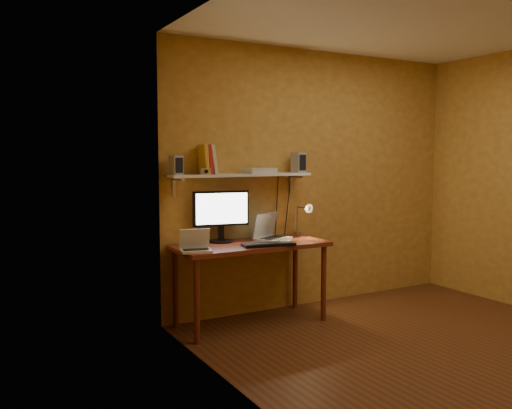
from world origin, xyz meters
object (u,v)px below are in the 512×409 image
laptop (269,232)px  speaker_left (176,165)px  mouse (285,242)px  monitor (221,213)px  keyboard (269,244)px  wall_shelf (241,175)px  router (259,171)px  shelf_camera (206,171)px  netbook (195,245)px  desk (251,252)px  desk_lamp (304,215)px  speaker_right (299,162)px

laptop → speaker_left: 1.11m
mouse → monitor: bearing=143.3°
keyboard → speaker_left: bearing=162.6°
wall_shelf → monitor: size_ratio=2.71×
laptop → router: (-0.07, 0.07, 0.58)m
mouse → shelf_camera: bearing=156.5°
netbook → speaker_left: bearing=109.4°
desk → desk_lamp: size_ratio=3.73×
netbook → shelf_camera: 0.69m
desk_lamp → desk: bearing=-169.2°
monitor → keyboard: 0.54m
monitor → mouse: bearing=-28.5°
desk_lamp → monitor: bearing=175.8°
laptop → mouse: 0.30m
speaker_left → router: 0.83m
desk → wall_shelf: 0.72m
desk → desk_lamp: 0.73m
desk → shelf_camera: 0.84m
netbook → speaker_left: (-0.04, 0.32, 0.66)m
wall_shelf → router: 0.19m
wall_shelf → desk_lamp: wall_shelf is taller
speaker_right → netbook: bearing=-177.0°
router → desk_lamp: bearing=-6.9°
keyboard → router: bearing=83.8°
monitor → laptop: size_ratio=1.27×
keyboard → laptop: bearing=69.4°
wall_shelf → netbook: (-0.60, -0.33, -0.56)m
netbook → desk_lamp: size_ratio=0.76×
keyboard → mouse: size_ratio=4.26×
monitor → desk_lamp: bearing=6.5°
speaker_left → netbook: bearing=-96.1°
monitor → wall_shelf: bearing=12.0°
keyboard → monitor: bearing=136.3°
netbook → desk_lamp: (1.26, 0.26, 0.16)m
desk_lamp → laptop: bearing=-178.1°
monitor → speaker_left: (-0.43, -0.01, 0.44)m
netbook → speaker_right: (1.24, 0.33, 0.67)m
keyboard → mouse: 0.18m
keyboard → router: (0.12, 0.38, 0.64)m
mouse → speaker_right: (0.39, 0.38, 0.70)m
wall_shelf → laptop: 0.61m
netbook → keyboard: bearing=7.4°
speaker_left → speaker_right: size_ratio=0.85×
monitor → router: size_ratio=1.77×
router → speaker_right: bearing=1.3°
desk → speaker_right: speaker_right is taller
mouse → speaker_right: size_ratio=0.56×
wall_shelf → laptop: wall_shelf is taller
desk_lamp → router: router is taller
laptop → shelf_camera: (-0.65, 0.01, 0.59)m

